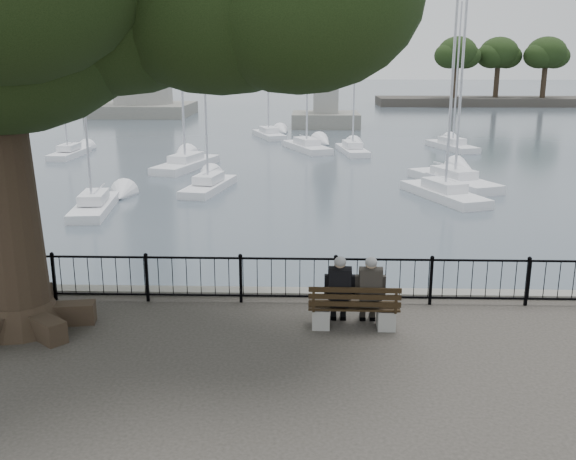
{
  "coord_description": "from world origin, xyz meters",
  "views": [
    {
      "loc": [
        0.4,
        -10.29,
        4.99
      ],
      "look_at": [
        0.0,
        2.5,
        1.6
      ],
      "focal_mm": 40.0,
      "sensor_mm": 36.0,
      "label": 1
    }
  ],
  "objects_px": {
    "person_left": "(339,293)",
    "lion_monument": "(326,102)",
    "bench": "(354,313)",
    "person_right": "(370,294)"
  },
  "relations": [
    {
      "from": "bench",
      "to": "person_left",
      "type": "height_order",
      "value": "person_left"
    },
    {
      "from": "person_left",
      "to": "person_right",
      "type": "xyz_separation_m",
      "value": [
        0.58,
        -0.01,
        0.0
      ]
    },
    {
      "from": "person_left",
      "to": "person_right",
      "type": "bearing_deg",
      "value": -1.15
    },
    {
      "from": "bench",
      "to": "lion_monument",
      "type": "distance_m",
      "value": 48.75
    },
    {
      "from": "person_right",
      "to": "lion_monument",
      "type": "height_order",
      "value": "lion_monument"
    },
    {
      "from": "person_left",
      "to": "person_right",
      "type": "relative_size",
      "value": 1.0
    },
    {
      "from": "person_right",
      "to": "lion_monument",
      "type": "xyz_separation_m",
      "value": [
        0.4,
        48.64,
        0.61
      ]
    },
    {
      "from": "lion_monument",
      "to": "person_left",
      "type": "bearing_deg",
      "value": -91.15
    },
    {
      "from": "person_left",
      "to": "lion_monument",
      "type": "distance_m",
      "value": 48.64
    },
    {
      "from": "bench",
      "to": "person_right",
      "type": "bearing_deg",
      "value": 17.29
    }
  ]
}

